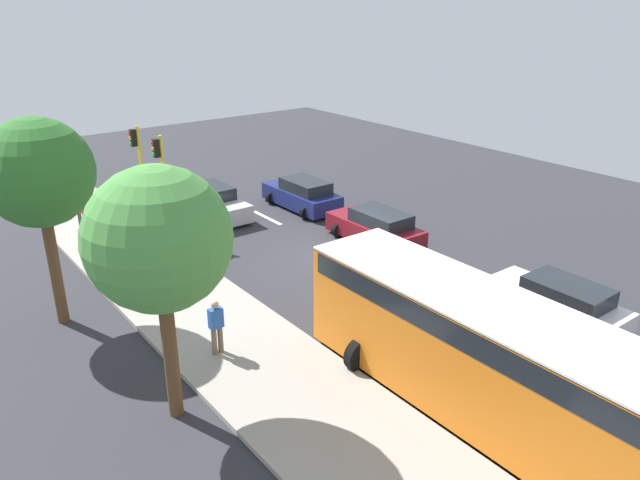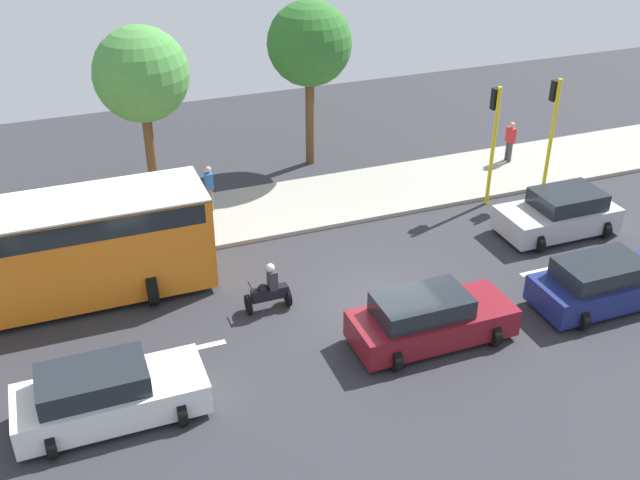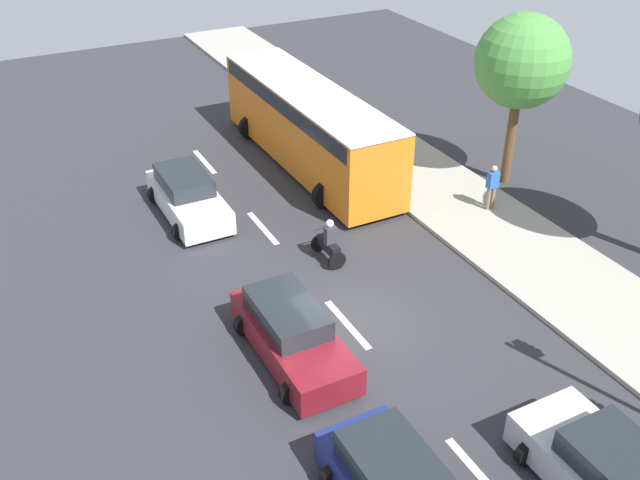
% 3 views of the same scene
% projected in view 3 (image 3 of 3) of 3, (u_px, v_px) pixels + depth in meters
% --- Properties ---
extents(ground_plane, '(40.00, 60.00, 0.10)m').
position_uv_depth(ground_plane, '(347.00, 326.00, 20.17)').
color(ground_plane, '#2D2D33').
extents(sidewalk, '(4.00, 60.00, 0.15)m').
position_uv_depth(sidewalk, '(538.00, 260.00, 22.84)').
color(sidewalk, '#9E998E').
rests_on(sidewalk, ground).
extents(lane_stripe_north, '(0.20, 2.40, 0.01)m').
position_uv_depth(lane_stripe_north, '(481.00, 477.00, 15.60)').
color(lane_stripe_north, white).
rests_on(lane_stripe_north, ground).
extents(lane_stripe_mid, '(0.20, 2.40, 0.01)m').
position_uv_depth(lane_stripe_mid, '(347.00, 324.00, 20.14)').
color(lane_stripe_mid, white).
rests_on(lane_stripe_mid, ground).
extents(lane_stripe_south, '(0.20, 2.40, 0.01)m').
position_uv_depth(lane_stripe_south, '(263.00, 228.00, 24.67)').
color(lane_stripe_south, white).
rests_on(lane_stripe_south, ground).
extents(lane_stripe_far_south, '(0.20, 2.40, 0.01)m').
position_uv_depth(lane_stripe_far_south, '(205.00, 162.00, 29.20)').
color(lane_stripe_far_south, white).
rests_on(lane_stripe_far_south, ground).
extents(car_maroon, '(2.19, 4.52, 1.52)m').
position_uv_depth(car_maroon, '(292.00, 334.00, 18.67)').
color(car_maroon, maroon).
rests_on(car_maroon, ground).
extents(car_white, '(2.21, 4.48, 1.52)m').
position_uv_depth(car_white, '(188.00, 196.00, 25.16)').
color(car_white, white).
rests_on(car_white, ground).
extents(car_silver, '(2.35, 4.06, 1.52)m').
position_uv_depth(car_silver, '(609.00, 472.00, 14.82)').
color(car_silver, '#B7B7BC').
rests_on(car_silver, ground).
extents(city_bus, '(3.20, 11.00, 3.16)m').
position_uv_depth(city_bus, '(309.00, 121.00, 28.07)').
color(city_bus, orange).
rests_on(city_bus, ground).
extents(motorcycle, '(0.60, 1.30, 1.53)m').
position_uv_depth(motorcycle, '(329.00, 243.00, 22.63)').
color(motorcycle, black).
rests_on(motorcycle, ground).
extents(pedestrian_by_tree, '(0.40, 0.24, 1.69)m').
position_uv_depth(pedestrian_by_tree, '(492.00, 186.00, 25.09)').
color(pedestrian_by_tree, '#72604C').
rests_on(pedestrian_by_tree, sidewalk).
extents(street_tree_south, '(3.38, 3.38, 6.45)m').
position_uv_depth(street_tree_south, '(522.00, 62.00, 25.24)').
color(street_tree_south, brown).
rests_on(street_tree_south, ground).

